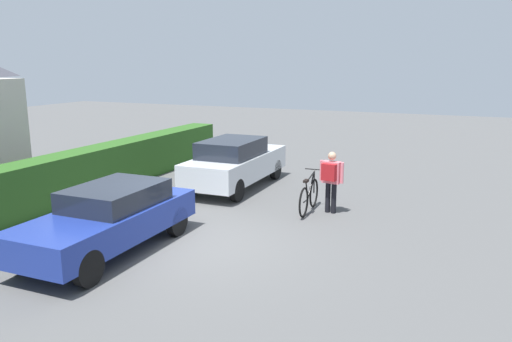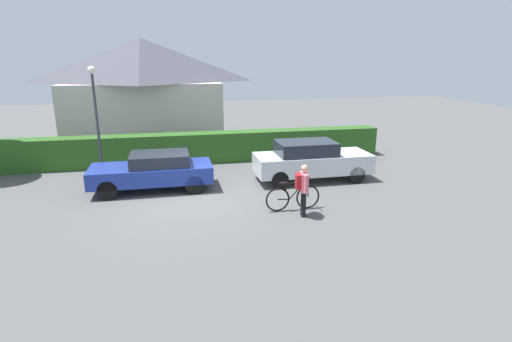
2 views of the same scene
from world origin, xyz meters
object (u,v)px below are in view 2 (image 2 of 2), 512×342
object	(u,v)px
bicycle	(293,197)
street_lamp	(96,108)
parked_car_far	(311,160)
person_rider	(303,186)
parked_car_near	(154,171)

from	to	relation	value
bicycle	street_lamp	world-z (taller)	street_lamp
parked_car_far	street_lamp	size ratio (longest dim) A/B	1.03
bicycle	person_rider	world-z (taller)	person_rider
parked_car_near	person_rider	bearing A→B (deg)	-37.73
bicycle	person_rider	size ratio (longest dim) A/B	1.10
parked_car_far	parked_car_near	bearing A→B (deg)	179.99
parked_car_near	bicycle	world-z (taller)	parked_car_near
parked_car_near	person_rider	xyz separation A→B (m)	(4.35, -3.37, 0.24)
person_rider	parked_car_near	bearing A→B (deg)	142.27
parked_car_near	parked_car_far	bearing A→B (deg)	-0.01
parked_car_near	parked_car_far	xyz separation A→B (m)	(5.79, -0.00, 0.08)
parked_car_near	street_lamp	size ratio (longest dim) A/B	0.99
street_lamp	parked_car_near	bearing A→B (deg)	-41.63
bicycle	person_rider	distance (m)	0.76
bicycle	street_lamp	size ratio (longest dim) A/B	0.41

